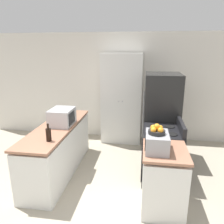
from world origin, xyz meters
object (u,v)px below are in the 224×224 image
object	(u,v)px
pantry_cabinet	(122,99)
refrigerator	(161,117)
wine_bottle	(49,134)
fruit_bowl	(157,130)
microwave	(62,117)
stove	(161,154)
toaster_oven	(157,142)

from	to	relation	value
pantry_cabinet	refrigerator	bearing A→B (deg)	-40.22
pantry_cabinet	wine_bottle	xyz separation A→B (m)	(-0.83, -2.27, -0.06)
refrigerator	fruit_bowl	size ratio (longest dim) A/B	7.96
fruit_bowl	microwave	bearing A→B (deg)	153.41
pantry_cabinet	wine_bottle	bearing A→B (deg)	-110.08
pantry_cabinet	stove	size ratio (longest dim) A/B	2.00
stove	refrigerator	xyz separation A→B (m)	(0.02, 0.81, 0.42)
refrigerator	microwave	bearing A→B (deg)	-155.83
fruit_bowl	toaster_oven	bearing A→B (deg)	37.56
stove	wine_bottle	distance (m)	1.92
stove	wine_bottle	bearing A→B (deg)	-157.40
refrigerator	microwave	world-z (taller)	refrigerator
pantry_cabinet	stove	xyz separation A→B (m)	(0.87, -1.56, -0.60)
refrigerator	fruit_bowl	distance (m)	1.64
toaster_oven	fruit_bowl	bearing A→B (deg)	-142.44
stove	fruit_bowl	world-z (taller)	fruit_bowl
microwave	stove	bearing A→B (deg)	-0.48
pantry_cabinet	microwave	bearing A→B (deg)	-120.05
pantry_cabinet	wine_bottle	size ratio (longest dim) A/B	7.94
stove	wine_bottle	size ratio (longest dim) A/B	3.97
refrigerator	wine_bottle	distance (m)	2.30
pantry_cabinet	microwave	xyz separation A→B (m)	(-0.90, -1.55, -0.01)
pantry_cabinet	refrigerator	xyz separation A→B (m)	(0.89, -0.75, -0.18)
pantry_cabinet	refrigerator	world-z (taller)	pantry_cabinet
refrigerator	toaster_oven	distance (m)	1.61
microwave	pantry_cabinet	bearing A→B (deg)	59.95
refrigerator	toaster_oven	size ratio (longest dim) A/B	4.10
pantry_cabinet	toaster_oven	distance (m)	2.46
microwave	refrigerator	bearing A→B (deg)	24.17
refrigerator	microwave	distance (m)	1.96
pantry_cabinet	stove	bearing A→B (deg)	-61.02
pantry_cabinet	fruit_bowl	world-z (taller)	pantry_cabinet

